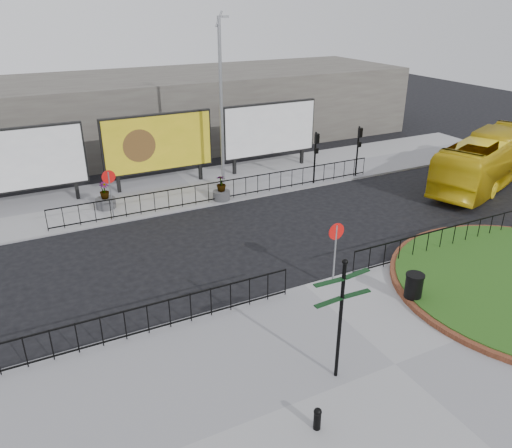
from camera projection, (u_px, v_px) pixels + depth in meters
ground at (304, 287)px, 18.68m from camera, size 90.00×90.00×0.00m
pavement_near at (395, 366)px, 14.59m from camera, size 30.00×10.00×0.12m
pavement_far at (192, 188)px, 28.40m from camera, size 44.00×6.00×0.12m
railing_near_left at (148, 319)px, 15.68m from camera, size 10.00×0.10×1.10m
railing_near_right at (441, 240)px, 20.84m from camera, size 9.00×0.10×1.10m
railing_far at (227, 189)px, 26.37m from camera, size 18.00×0.10×1.10m
speed_sign_far at (109, 184)px, 23.47m from camera, size 0.64×0.07×2.47m
speed_sign_near at (336, 240)px, 17.98m from camera, size 0.64×0.07×2.47m
billboard_left at (21, 160)px, 24.64m from camera, size 6.20×0.31×4.10m
billboard_mid at (158, 143)px, 27.53m from camera, size 6.20×0.31×4.10m
billboard_right at (270, 129)px, 30.42m from camera, size 6.20×0.31×4.10m
lamp_post at (221, 104)px, 26.25m from camera, size 0.74×0.18×9.23m
signal_pole_a at (316, 150)px, 28.09m from camera, size 0.22×0.26×3.00m
signal_pole_b at (359, 144)px, 29.32m from camera, size 0.22×0.26×3.00m
building_backdrop at (142, 112)px, 35.53m from camera, size 40.00×10.00×5.00m
fingerpost_sign at (341, 308)px, 13.22m from camera, size 1.75×0.31×3.73m
bollard at (317, 418)px, 12.25m from camera, size 0.21×0.21×0.64m
litter_bin at (414, 288)px, 17.39m from camera, size 0.65×0.65×1.08m
bus at (488, 160)px, 28.50m from camera, size 10.87×6.23×2.98m
planter_a at (105, 199)px, 25.30m from camera, size 0.99×0.99×1.38m
planter_b at (221, 191)px, 26.36m from camera, size 0.91×0.91×1.35m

